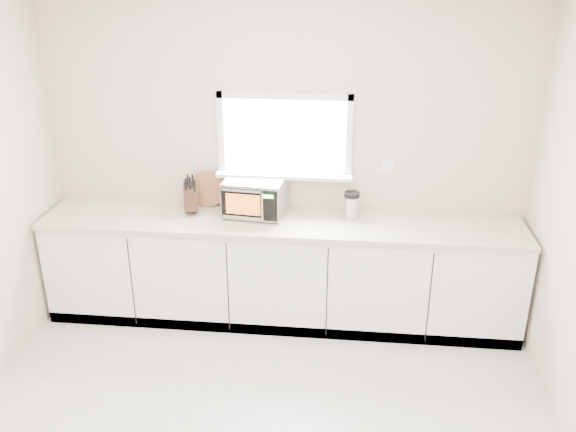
# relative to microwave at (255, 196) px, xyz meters

# --- Properties ---
(back_wall) EXTENTS (4.00, 0.17, 2.70)m
(back_wall) POSITION_rel_microwave_xyz_m (0.23, 0.20, 0.28)
(back_wall) COLOR beige
(back_wall) RESTS_ON ground
(cabinets) EXTENTS (3.92, 0.60, 0.88)m
(cabinets) POSITION_rel_microwave_xyz_m (0.23, -0.10, -0.64)
(cabinets) COLOR white
(cabinets) RESTS_ON ground
(countertop) EXTENTS (3.92, 0.64, 0.04)m
(countertop) POSITION_rel_microwave_xyz_m (0.23, -0.11, -0.18)
(countertop) COLOR beige
(countertop) RESTS_ON cabinets
(microwave) EXTENTS (0.51, 0.44, 0.31)m
(microwave) POSITION_rel_microwave_xyz_m (0.00, 0.00, 0.00)
(microwave) COLOR black
(microwave) RESTS_ON countertop
(knife_block) EXTENTS (0.17, 0.26, 0.35)m
(knife_block) POSITION_rel_microwave_xyz_m (-0.54, -0.00, -0.01)
(knife_block) COLOR #49241A
(knife_block) RESTS_ON countertop
(cutting_board) EXTENTS (0.31, 0.07, 0.31)m
(cutting_board) POSITION_rel_microwave_xyz_m (-0.43, 0.14, -0.01)
(cutting_board) COLOR #9F633D
(cutting_board) RESTS_ON countertop
(coffee_grinder) EXTENTS (0.16, 0.16, 0.23)m
(coffee_grinder) POSITION_rel_microwave_xyz_m (0.79, 0.02, -0.05)
(coffee_grinder) COLOR #BBBDC3
(coffee_grinder) RESTS_ON countertop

